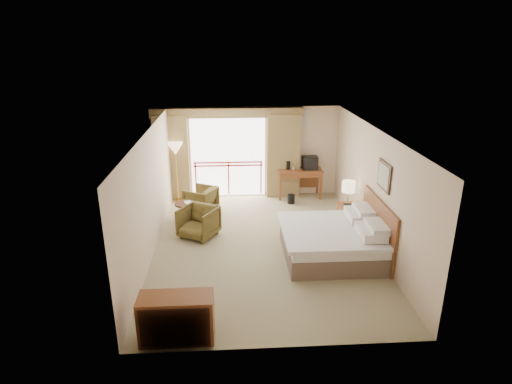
{
  "coord_description": "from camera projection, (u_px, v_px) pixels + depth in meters",
  "views": [
    {
      "loc": [
        -0.74,
        -8.94,
        4.57
      ],
      "look_at": [
        -0.15,
        0.4,
        1.19
      ],
      "focal_mm": 30.0,
      "sensor_mm": 36.0,
      "label": 1
    }
  ],
  "objects": [
    {
      "name": "wastebasket",
      "position": [
        291.0,
        199.0,
        12.5
      ],
      "size": [
        0.25,
        0.25,
        0.27
      ],
      "primitive_type": "cylinder",
      "rotation": [
        0.0,
        0.0,
        0.22
      ],
      "color": "black",
      "rests_on": "floor"
    },
    {
      "name": "table_lamp",
      "position": [
        349.0,
        187.0,
        10.68
      ],
      "size": [
        0.33,
        0.33,
        0.59
      ],
      "rotation": [
        0.0,
        0.0,
        -0.33
      ],
      "color": "tan",
      "rests_on": "nightstand"
    },
    {
      "name": "dresser",
      "position": [
        177.0,
        318.0,
        6.76
      ],
      "size": [
        1.18,
        0.5,
        0.78
      ],
      "rotation": [
        0.0,
        0.0,
        -0.06
      ],
      "color": "brown",
      "rests_on": "floor"
    },
    {
      "name": "desk",
      "position": [
        299.0,
        175.0,
        12.91
      ],
      "size": [
        1.33,
        0.64,
        0.87
      ],
      "rotation": [
        0.0,
        0.0,
        0.06
      ],
      "color": "brown",
      "rests_on": "floor"
    },
    {
      "name": "armchair_far",
      "position": [
        201.0,
        211.0,
        11.97
      ],
      "size": [
        1.04,
        1.03,
        0.71
      ],
      "primitive_type": "imported",
      "rotation": [
        0.0,
        0.0,
        -2.06
      ],
      "color": "#4A3E1B",
      "rests_on": "floor"
    },
    {
      "name": "floor_lamp",
      "position": [
        175.0,
        151.0,
        12.24
      ],
      "size": [
        0.45,
        0.45,
        1.77
      ],
      "rotation": [
        0.0,
        0.0,
        -0.07
      ],
      "color": "tan",
      "rests_on": "floor"
    },
    {
      "name": "framed_art",
      "position": [
        384.0,
        176.0,
        8.94
      ],
      "size": [
        0.04,
        0.72,
        0.6
      ],
      "color": "black",
      "rests_on": "wall_right"
    },
    {
      "name": "phone",
      "position": [
        348.0,
        206.0,
        10.63
      ],
      "size": [
        0.18,
        0.14,
        0.08
      ],
      "primitive_type": "cube",
      "rotation": [
        0.0,
        0.0,
        -0.01
      ],
      "color": "black",
      "rests_on": "nightstand"
    },
    {
      "name": "nightstand",
      "position": [
        347.0,
        216.0,
        10.89
      ],
      "size": [
        0.44,
        0.52,
        0.6
      ],
      "primitive_type": "cube",
      "rotation": [
        0.0,
        0.0,
        0.04
      ],
      "color": "brown",
      "rests_on": "floor"
    },
    {
      "name": "tv",
      "position": [
        310.0,
        163.0,
        12.73
      ],
      "size": [
        0.44,
        0.35,
        0.4
      ],
      "rotation": [
        0.0,
        0.0,
        -0.17
      ],
      "color": "black",
      "rests_on": "desk"
    },
    {
      "name": "balcony_railing",
      "position": [
        228.0,
        170.0,
        12.91
      ],
      "size": [
        2.09,
        0.03,
        1.02
      ],
      "color": "#A90E0E",
      "rests_on": "wall_back"
    },
    {
      "name": "curtain_left",
      "position": [
        172.0,
        158.0,
        12.56
      ],
      "size": [
        1.0,
        0.26,
        2.5
      ],
      "primitive_type": "cube",
      "color": "olive",
      "rests_on": "wall_back"
    },
    {
      "name": "coffee_maker",
      "position": [
        288.0,
        165.0,
        12.72
      ],
      "size": [
        0.15,
        0.15,
        0.26
      ],
      "primitive_type": "cylinder",
      "rotation": [
        0.0,
        0.0,
        -0.31
      ],
      "color": "black",
      "rests_on": "desk"
    },
    {
      "name": "hvac_vent",
      "position": [
        299.0,
        118.0,
        12.52
      ],
      "size": [
        0.5,
        0.04,
        0.5
      ],
      "primitive_type": "cube",
      "color": "silver",
      "rests_on": "wall_back"
    },
    {
      "name": "wall_back",
      "position": [
        255.0,
        152.0,
        12.81
      ],
      "size": [
        5.0,
        0.0,
        5.0
      ],
      "primitive_type": "plane",
      "rotation": [
        1.57,
        0.0,
        0.0
      ],
      "color": "beige",
      "rests_on": "ground"
    },
    {
      "name": "armchair_near",
      "position": [
        199.0,
        236.0,
        10.46
      ],
      "size": [
        1.11,
        1.12,
        0.75
      ],
      "primitive_type": "imported",
      "rotation": [
        0.0,
        0.0,
        -0.51
      ],
      "color": "#4A3E1B",
      "rests_on": "floor"
    },
    {
      "name": "book",
      "position": [
        185.0,
        203.0,
        10.98
      ],
      "size": [
        0.21,
        0.25,
        0.02
      ],
      "primitive_type": "imported",
      "rotation": [
        0.0,
        0.0,
        0.27
      ],
      "color": "white",
      "rests_on": "side_table"
    },
    {
      "name": "bed",
      "position": [
        334.0,
        241.0,
        9.38
      ],
      "size": [
        2.13,
        2.06,
        0.97
      ],
      "color": "brown",
      "rests_on": "floor"
    },
    {
      "name": "wall_left",
      "position": [
        151.0,
        194.0,
        9.38
      ],
      "size": [
        0.0,
        7.0,
        7.0
      ],
      "primitive_type": "plane",
      "rotation": [
        1.57,
        0.0,
        1.57
      ],
      "color": "beige",
      "rests_on": "ground"
    },
    {
      "name": "ceiling",
      "position": [
        264.0,
        131.0,
        9.07
      ],
      "size": [
        7.0,
        7.0,
        0.0
      ],
      "primitive_type": "plane",
      "rotation": [
        3.14,
        0.0,
        0.0
      ],
      "color": "white",
      "rests_on": "wall_back"
    },
    {
      "name": "wall_right",
      "position": [
        374.0,
        189.0,
        9.67
      ],
      "size": [
        0.0,
        7.0,
        7.0
      ],
      "primitive_type": "plane",
      "rotation": [
        1.57,
        0.0,
        -1.57
      ],
      "color": "beige",
      "rests_on": "ground"
    },
    {
      "name": "wall_front",
      "position": [
        283.0,
        272.0,
        6.24
      ],
      "size": [
        5.0,
        0.0,
        5.0
      ],
      "primitive_type": "plane",
      "rotation": [
        -1.57,
        0.0,
        0.0
      ],
      "color": "beige",
      "rests_on": "ground"
    },
    {
      "name": "cup",
      "position": [
        293.0,
        168.0,
        12.71
      ],
      "size": [
        0.07,
        0.07,
        0.09
      ],
      "primitive_type": "cylinder",
      "rotation": [
        0.0,
        0.0,
        -0.16
      ],
      "color": "white",
      "rests_on": "desk"
    },
    {
      "name": "floor",
      "position": [
        264.0,
        246.0,
        9.99
      ],
      "size": [
        7.0,
        7.0,
        0.0
      ],
      "primitive_type": "plane",
      "color": "gray",
      "rests_on": "ground"
    },
    {
      "name": "balcony_door",
      "position": [
        228.0,
        157.0,
        12.8
      ],
      "size": [
        2.4,
        0.0,
        2.4
      ],
      "primitive_type": "plane",
      "rotation": [
        1.57,
        0.0,
        0.0
      ],
      "color": "white",
      "rests_on": "wall_back"
    },
    {
      "name": "valance",
      "position": [
        227.0,
        113.0,
        12.25
      ],
      "size": [
        4.4,
        0.22,
        0.28
      ],
      "primitive_type": "cube",
      "color": "olive",
      "rests_on": "wall_back"
    },
    {
      "name": "side_table",
      "position": [
        185.0,
        210.0,
        11.04
      ],
      "size": [
        0.52,
        0.52,
        0.57
      ],
      "rotation": [
        0.0,
        0.0,
        -0.17
      ],
      "color": "black",
      "rests_on": "floor"
    },
    {
      "name": "curtain_right",
      "position": [
        283.0,
        156.0,
        12.76
      ],
      "size": [
        1.0,
        0.26,
        2.5
      ],
      "primitive_type": "cube",
      "color": "olive",
      "rests_on": "wall_back"
    },
    {
      "name": "headboard",
      "position": [
        378.0,
        228.0,
        9.35
      ],
      "size": [
        0.06,
        2.1,
        1.3
      ],
      "primitive_type": "cube",
      "color": "brown",
      "rests_on": "wall_right"
    }
  ]
}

